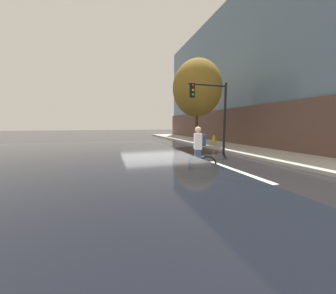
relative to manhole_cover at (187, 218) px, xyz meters
name	(u,v)px	position (x,y,z in m)	size (l,w,h in m)	color
ground_plane	(161,177)	(0.30, 2.83, 0.00)	(120.00, 120.00, 0.00)	black
crosswalk_stripes	(146,178)	(-0.22, 2.83, 0.00)	(7.24, 3.62, 0.01)	silver
manhole_cover	(187,218)	(0.00, 0.00, 0.00)	(0.64, 0.64, 0.01)	#473D1E
cyclist	(197,151)	(1.60, 2.84, 0.84)	(1.66, 0.55, 1.69)	black
traffic_light_near	(213,106)	(4.51, 6.66, 2.86)	(2.47, 0.28, 4.20)	black
fire_hydrant	(214,140)	(7.00, 10.48, 0.53)	(0.33, 0.22, 0.78)	gold
street_tree_near	(197,88)	(5.35, 10.42, 4.55)	(3.79, 3.79, 6.75)	#4C3823
corner_building	(277,84)	(17.06, 13.99, 6.37)	(16.05, 25.69, 12.84)	brown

